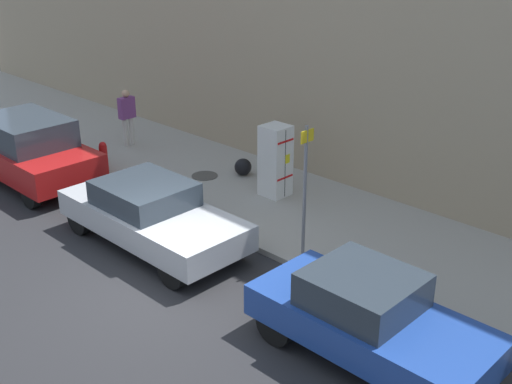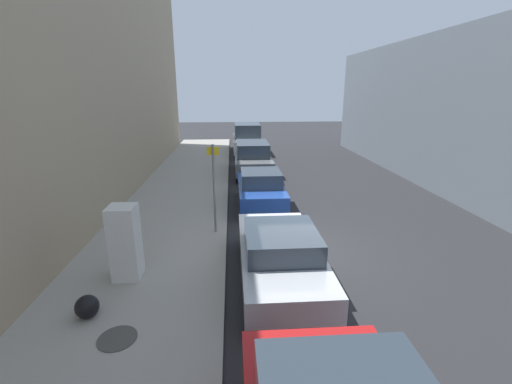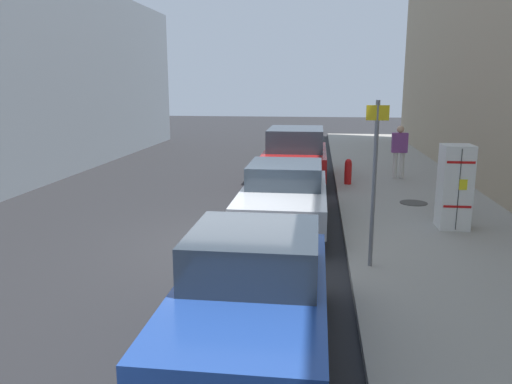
{
  "view_description": "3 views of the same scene",
  "coord_description": "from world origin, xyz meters",
  "px_view_note": "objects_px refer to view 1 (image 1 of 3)",
  "views": [
    {
      "loc": [
        6.31,
        8.57,
        6.44
      ],
      "look_at": [
        -2.26,
        0.25,
        1.36
      ],
      "focal_mm": 45.0,
      "sensor_mm": 36.0,
      "label": 1
    },
    {
      "loc": [
        -2.02,
        -8.82,
        4.46
      ],
      "look_at": [
        -1.34,
        0.79,
        1.55
      ],
      "focal_mm": 24.0,
      "sensor_mm": 36.0,
      "label": 2
    },
    {
      "loc": [
        -1.67,
        9.45,
        3.15
      ],
      "look_at": [
        -0.49,
        0.03,
        1.09
      ],
      "focal_mm": 35.0,
      "sensor_mm": 36.0,
      "label": 3
    }
  ],
  "objects_px": {
    "street_sign_post": "(305,186)",
    "parked_suv_red": "(28,149)",
    "fire_hydrant": "(104,155)",
    "pedestrian_walking_far": "(127,113)",
    "parked_hatchback_blue": "(369,317)",
    "discarded_refrigerator": "(275,161)",
    "trash_bag": "(243,167)",
    "parked_sedan_silver": "(151,214)"
  },
  "relations": [
    {
      "from": "street_sign_post",
      "to": "parked_suv_red",
      "type": "height_order",
      "value": "street_sign_post"
    },
    {
      "from": "fire_hydrant",
      "to": "street_sign_post",
      "type": "bearing_deg",
      "value": 89.93
    },
    {
      "from": "pedestrian_walking_far",
      "to": "parked_hatchback_blue",
      "type": "height_order",
      "value": "pedestrian_walking_far"
    },
    {
      "from": "discarded_refrigerator",
      "to": "pedestrian_walking_far",
      "type": "bearing_deg",
      "value": -87.25
    },
    {
      "from": "discarded_refrigerator",
      "to": "trash_bag",
      "type": "height_order",
      "value": "discarded_refrigerator"
    },
    {
      "from": "fire_hydrant",
      "to": "parked_sedan_silver",
      "type": "relative_size",
      "value": 0.18
    },
    {
      "from": "discarded_refrigerator",
      "to": "parked_hatchback_blue",
      "type": "bearing_deg",
      "value": 55.65
    },
    {
      "from": "parked_sedan_silver",
      "to": "parked_hatchback_blue",
      "type": "height_order",
      "value": "parked_hatchback_blue"
    },
    {
      "from": "parked_suv_red",
      "to": "parked_sedan_silver",
      "type": "xyz_separation_m",
      "value": [
        0.0,
        5.26,
        -0.17
      ]
    },
    {
      "from": "parked_sedan_silver",
      "to": "trash_bag",
      "type": "bearing_deg",
      "value": -162.44
    },
    {
      "from": "street_sign_post",
      "to": "parked_hatchback_blue",
      "type": "distance_m",
      "value": 3.32
    },
    {
      "from": "pedestrian_walking_far",
      "to": "parked_sedan_silver",
      "type": "height_order",
      "value": "pedestrian_walking_far"
    },
    {
      "from": "discarded_refrigerator",
      "to": "pedestrian_walking_far",
      "type": "relative_size",
      "value": 1.04
    },
    {
      "from": "discarded_refrigerator",
      "to": "fire_hydrant",
      "type": "bearing_deg",
      "value": -66.74
    },
    {
      "from": "fire_hydrant",
      "to": "pedestrian_walking_far",
      "type": "bearing_deg",
      "value": -144.45
    },
    {
      "from": "discarded_refrigerator",
      "to": "trash_bag",
      "type": "bearing_deg",
      "value": -103.85
    },
    {
      "from": "discarded_refrigerator",
      "to": "parked_suv_red",
      "type": "bearing_deg",
      "value": -56.68
    },
    {
      "from": "parked_sedan_silver",
      "to": "fire_hydrant",
      "type": "bearing_deg",
      "value": -111.07
    },
    {
      "from": "trash_bag",
      "to": "parked_sedan_silver",
      "type": "relative_size",
      "value": 0.1
    },
    {
      "from": "pedestrian_walking_far",
      "to": "fire_hydrant",
      "type": "bearing_deg",
      "value": -83.35
    },
    {
      "from": "parked_suv_red",
      "to": "parked_sedan_silver",
      "type": "distance_m",
      "value": 5.27
    },
    {
      "from": "street_sign_post",
      "to": "parked_suv_red",
      "type": "relative_size",
      "value": 0.62
    },
    {
      "from": "pedestrian_walking_far",
      "to": "parked_hatchback_blue",
      "type": "xyz_separation_m",
      "value": [
        3.34,
        11.06,
        -0.38
      ]
    },
    {
      "from": "pedestrian_walking_far",
      "to": "parked_hatchback_blue",
      "type": "distance_m",
      "value": 11.56
    },
    {
      "from": "trash_bag",
      "to": "pedestrian_walking_far",
      "type": "distance_m",
      "value": 4.37
    },
    {
      "from": "trash_bag",
      "to": "parked_hatchback_blue",
      "type": "relative_size",
      "value": 0.12
    },
    {
      "from": "discarded_refrigerator",
      "to": "parked_sedan_silver",
      "type": "xyz_separation_m",
      "value": [
        3.62,
        -0.24,
        -0.29
      ]
    },
    {
      "from": "street_sign_post",
      "to": "parked_sedan_silver",
      "type": "distance_m",
      "value": 3.4
    },
    {
      "from": "parked_suv_red",
      "to": "parked_hatchback_blue",
      "type": "distance_m",
      "value": 10.8
    },
    {
      "from": "parked_suv_red",
      "to": "parked_sedan_silver",
      "type": "bearing_deg",
      "value": 90.0
    },
    {
      "from": "parked_sedan_silver",
      "to": "parked_hatchback_blue",
      "type": "bearing_deg",
      "value": 90.0
    },
    {
      "from": "trash_bag",
      "to": "parked_hatchback_blue",
      "type": "bearing_deg",
      "value": 59.6
    },
    {
      "from": "parked_sedan_silver",
      "to": "parked_hatchback_blue",
      "type": "distance_m",
      "value": 5.54
    },
    {
      "from": "parked_hatchback_blue",
      "to": "trash_bag",
      "type": "bearing_deg",
      "value": -120.4
    },
    {
      "from": "parked_suv_red",
      "to": "parked_hatchback_blue",
      "type": "height_order",
      "value": "parked_suv_red"
    },
    {
      "from": "trash_bag",
      "to": "discarded_refrigerator",
      "type": "bearing_deg",
      "value": 76.15
    },
    {
      "from": "fire_hydrant",
      "to": "discarded_refrigerator",
      "type": "bearing_deg",
      "value": 113.26
    },
    {
      "from": "discarded_refrigerator",
      "to": "fire_hydrant",
      "type": "distance_m",
      "value": 4.98
    },
    {
      "from": "discarded_refrigerator",
      "to": "trash_bag",
      "type": "distance_m",
      "value": 1.69
    },
    {
      "from": "street_sign_post",
      "to": "parked_suv_red",
      "type": "bearing_deg",
      "value": -78.44
    },
    {
      "from": "discarded_refrigerator",
      "to": "street_sign_post",
      "type": "relative_size",
      "value": 0.64
    },
    {
      "from": "street_sign_post",
      "to": "trash_bag",
      "type": "bearing_deg",
      "value": -119.82
    }
  ]
}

